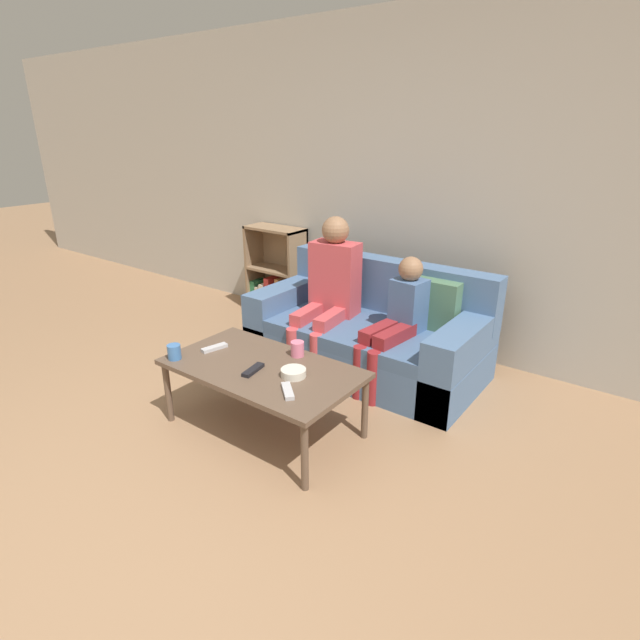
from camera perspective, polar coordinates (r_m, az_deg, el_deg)
ground_plane at (r=2.67m, az=-21.39°, el=-21.70°), size 22.00×22.00×0.00m
wall_back at (r=4.15m, az=11.12°, el=14.61°), size 12.00×0.06×2.60m
couch at (r=3.83m, az=5.65°, el=-1.72°), size 1.73×0.87×0.79m
bookshelf at (r=4.98m, az=-5.03°, el=4.73°), size 0.58×0.28×0.86m
coffee_table at (r=3.00m, az=-6.61°, el=-5.88°), size 1.17×0.66×0.43m
person_adult at (r=3.80m, az=1.20°, el=4.22°), size 0.39×0.64×1.14m
person_child at (r=3.50m, az=8.82°, el=0.25°), size 0.28×0.63×0.92m
cup_near at (r=3.08m, az=-2.60°, el=-3.31°), size 0.08×0.08×0.09m
cup_far at (r=3.16m, az=-16.32°, el=-3.52°), size 0.08×0.08×0.09m
tv_remote_0 at (r=2.68m, az=-3.71°, el=-8.10°), size 0.16×0.15×0.02m
tv_remote_1 at (r=3.24m, az=-11.97°, el=-3.13°), size 0.09×0.18×0.02m
tv_remote_2 at (r=2.92m, az=-7.65°, el=-5.67°), size 0.08×0.18×0.02m
snack_bowl at (r=2.84m, az=-3.05°, el=-6.03°), size 0.14×0.14×0.05m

